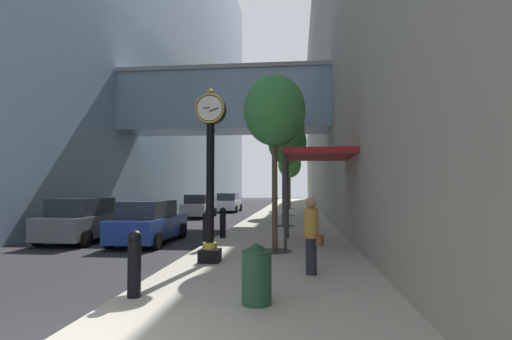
{
  "coord_description": "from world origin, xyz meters",
  "views": [
    {
      "loc": [
        3.34,
        -4.32,
        2.14
      ],
      "look_at": [
        0.79,
        19.62,
        3.26
      ],
      "focal_mm": 27.25,
      "sensor_mm": 36.0,
      "label": 1
    }
  ],
  "objects_px": {
    "bollard_nearest": "(134,262)",
    "street_tree_mid_near": "(284,128)",
    "street_tree_near": "(275,112)",
    "trash_bin": "(257,273)",
    "street_clock": "(210,166)",
    "car_white_trailing": "(228,203)",
    "street_tree_far": "(290,165)",
    "pedestrian_walking": "(311,233)",
    "car_grey_far": "(84,221)",
    "bollard_third": "(206,229)",
    "street_tree_mid_far": "(287,143)",
    "car_silver_near": "(199,206)",
    "car_blue_mid": "(149,223)",
    "bollard_fourth": "(223,222)"
  },
  "relations": [
    {
      "from": "street_clock",
      "to": "pedestrian_walking",
      "type": "relative_size",
      "value": 2.66
    },
    {
      "from": "bollard_fourth",
      "to": "street_tree_mid_far",
      "type": "bearing_deg",
      "value": 80.4
    },
    {
      "from": "bollard_nearest",
      "to": "car_white_trailing",
      "type": "bearing_deg",
      "value": 96.6
    },
    {
      "from": "bollard_nearest",
      "to": "street_tree_far",
      "type": "relative_size",
      "value": 0.22
    },
    {
      "from": "pedestrian_walking",
      "to": "trash_bin",
      "type": "bearing_deg",
      "value": -113.18
    },
    {
      "from": "street_tree_mid_near",
      "to": "bollard_nearest",
      "type": "bearing_deg",
      "value": -99.42
    },
    {
      "from": "street_tree_near",
      "to": "car_blue_mid",
      "type": "distance_m",
      "value": 6.67
    },
    {
      "from": "pedestrian_walking",
      "to": "car_silver_near",
      "type": "bearing_deg",
      "value": 111.87
    },
    {
      "from": "bollard_third",
      "to": "street_tree_mid_far",
      "type": "height_order",
      "value": "street_tree_mid_far"
    },
    {
      "from": "bollard_nearest",
      "to": "car_blue_mid",
      "type": "height_order",
      "value": "car_blue_mid"
    },
    {
      "from": "street_tree_far",
      "to": "pedestrian_walking",
      "type": "bearing_deg",
      "value": -87.88
    },
    {
      "from": "bollard_fourth",
      "to": "street_tree_far",
      "type": "xyz_separation_m",
      "value": [
        2.28,
        21.76,
        3.59
      ]
    },
    {
      "from": "street_tree_mid_near",
      "to": "car_white_trailing",
      "type": "height_order",
      "value": "street_tree_mid_near"
    },
    {
      "from": "car_grey_far",
      "to": "trash_bin",
      "type": "bearing_deg",
      "value": -45.79
    },
    {
      "from": "street_tree_near",
      "to": "car_white_trailing",
      "type": "xyz_separation_m",
      "value": [
        -5.48,
        22.27,
        -3.78
      ]
    },
    {
      "from": "street_clock",
      "to": "street_tree_near",
      "type": "height_order",
      "value": "street_tree_near"
    },
    {
      "from": "street_tree_near",
      "to": "street_tree_mid_far",
      "type": "distance_m",
      "value": 16.6
    },
    {
      "from": "street_tree_mid_far",
      "to": "trash_bin",
      "type": "height_order",
      "value": "street_tree_mid_far"
    },
    {
      "from": "street_clock",
      "to": "car_silver_near",
      "type": "bearing_deg",
      "value": 105.38
    },
    {
      "from": "bollard_third",
      "to": "car_grey_far",
      "type": "height_order",
      "value": "car_grey_far"
    },
    {
      "from": "car_blue_mid",
      "to": "car_silver_near",
      "type": "bearing_deg",
      "value": 96.13
    },
    {
      "from": "street_tree_far",
      "to": "car_white_trailing",
      "type": "bearing_deg",
      "value": -154.67
    },
    {
      "from": "trash_bin",
      "to": "car_white_trailing",
      "type": "relative_size",
      "value": 0.25
    },
    {
      "from": "bollard_third",
      "to": "car_blue_mid",
      "type": "distance_m",
      "value": 3.38
    },
    {
      "from": "trash_bin",
      "to": "street_clock",
      "type": "bearing_deg",
      "value": 114.46
    },
    {
      "from": "trash_bin",
      "to": "car_blue_mid",
      "type": "xyz_separation_m",
      "value": [
        -5.02,
        7.87,
        0.12
      ]
    },
    {
      "from": "street_tree_near",
      "to": "street_tree_far",
      "type": "relative_size",
      "value": 1.02
    },
    {
      "from": "street_tree_near",
      "to": "trash_bin",
      "type": "height_order",
      "value": "street_tree_near"
    },
    {
      "from": "car_silver_near",
      "to": "car_white_trailing",
      "type": "bearing_deg",
      "value": 82.23
    },
    {
      "from": "street_tree_far",
      "to": "trash_bin",
      "type": "bearing_deg",
      "value": -89.99
    },
    {
      "from": "street_tree_mid_far",
      "to": "car_blue_mid",
      "type": "distance_m",
      "value": 15.9
    },
    {
      "from": "street_clock",
      "to": "car_white_trailing",
      "type": "xyz_separation_m",
      "value": [
        -3.83,
        24.25,
        -1.93
      ]
    },
    {
      "from": "car_blue_mid",
      "to": "street_tree_far",
      "type": "bearing_deg",
      "value": 77.51
    },
    {
      "from": "bollard_fourth",
      "to": "street_tree_mid_near",
      "type": "distance_m",
      "value": 7.26
    },
    {
      "from": "bollard_nearest",
      "to": "street_tree_mid_near",
      "type": "bearing_deg",
      "value": 80.58
    },
    {
      "from": "car_white_trailing",
      "to": "bollard_third",
      "type": "bearing_deg",
      "value": -81.72
    },
    {
      "from": "street_tree_far",
      "to": "bollard_third",
      "type": "bearing_deg",
      "value": -95.29
    },
    {
      "from": "street_tree_near",
      "to": "street_tree_mid_far",
      "type": "bearing_deg",
      "value": 90.0
    },
    {
      "from": "trash_bin",
      "to": "bollard_fourth",
      "type": "bearing_deg",
      "value": 104.68
    },
    {
      "from": "street_tree_mid_near",
      "to": "car_silver_near",
      "type": "xyz_separation_m",
      "value": [
        -6.42,
        7.09,
        -4.52
      ]
    },
    {
      "from": "street_tree_near",
      "to": "trash_bin",
      "type": "xyz_separation_m",
      "value": [
        0.01,
        -5.62,
        -3.91
      ]
    },
    {
      "from": "street_tree_near",
      "to": "trash_bin",
      "type": "distance_m",
      "value": 6.85
    },
    {
      "from": "street_clock",
      "to": "car_grey_far",
      "type": "distance_m",
      "value": 7.8
    },
    {
      "from": "street_tree_mid_far",
      "to": "street_tree_near",
      "type": "bearing_deg",
      "value": -90.0
    },
    {
      "from": "car_grey_far",
      "to": "car_white_trailing",
      "type": "distance_m",
      "value": 19.99
    },
    {
      "from": "street_clock",
      "to": "bollard_third",
      "type": "relative_size",
      "value": 3.87
    },
    {
      "from": "street_clock",
      "to": "bollard_fourth",
      "type": "bearing_deg",
      "value": 97.06
    },
    {
      "from": "street_tree_near",
      "to": "car_silver_near",
      "type": "height_order",
      "value": "street_tree_near"
    },
    {
      "from": "pedestrian_walking",
      "to": "car_white_trailing",
      "type": "distance_m",
      "value": 26.3
    },
    {
      "from": "street_tree_mid_near",
      "to": "pedestrian_walking",
      "type": "bearing_deg",
      "value": -84.84
    }
  ]
}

